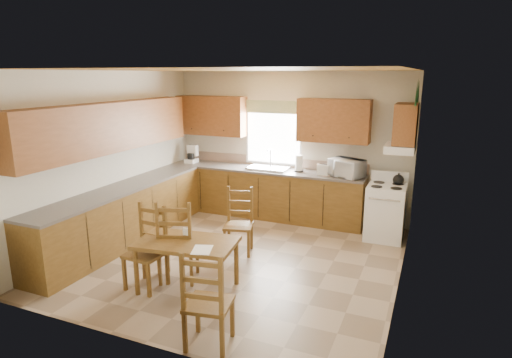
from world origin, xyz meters
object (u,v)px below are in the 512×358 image
at_px(dining_table, 188,265).
at_px(chair_near_right, 209,297).
at_px(microwave, 347,168).
at_px(chair_far_right, 145,249).
at_px(chair_near_left, 178,240).
at_px(stove, 385,213).
at_px(chair_far_left, 238,222).

height_order(dining_table, chair_near_right, chair_near_right).
distance_m(microwave, chair_far_right, 3.72).
bearing_deg(chair_near_left, chair_near_right, 114.84).
height_order(microwave, chair_far_right, microwave).
bearing_deg(microwave, chair_near_left, -95.52).
relative_size(chair_near_left, chair_near_right, 1.07).
distance_m(stove, chair_far_left, 2.45).
distance_m(chair_near_left, chair_far_right, 0.44).
distance_m(stove, chair_near_right, 3.85).
bearing_deg(chair_far_left, chair_near_left, -123.64).
bearing_deg(chair_far_left, microwave, 38.42).
distance_m(microwave, chair_far_left, 2.21).
bearing_deg(chair_far_right, chair_near_left, 57.93).
xyz_separation_m(stove, dining_table, (-2.07, -2.74, -0.12)).
bearing_deg(chair_near_left, microwave, -138.83).
bearing_deg(chair_far_right, stove, 51.92).
bearing_deg(chair_far_right, chair_far_left, 70.68).
bearing_deg(chair_far_left, stove, 20.78).
height_order(chair_near_right, chair_far_left, chair_near_right).
bearing_deg(dining_table, chair_near_right, -56.07).
xyz_separation_m(stove, chair_far_left, (-1.97, -1.45, 0.05)).
relative_size(stove, chair_far_right, 0.84).
xyz_separation_m(microwave, chair_far_left, (-1.25, -1.72, -0.58)).
distance_m(stove, chair_far_right, 3.88).
relative_size(chair_near_left, chair_far_right, 1.05).
distance_m(chair_near_left, chair_far_left, 1.14).
xyz_separation_m(chair_near_left, chair_far_left, (0.35, 1.09, -0.06)).
distance_m(microwave, dining_table, 3.38).
relative_size(stove, microwave, 1.71).
bearing_deg(chair_far_right, chair_near_right, -25.51).
bearing_deg(microwave, stove, 3.47).
bearing_deg(chair_near_left, stove, -151.57).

